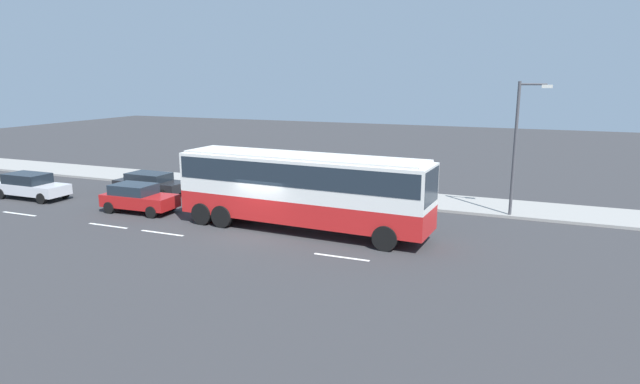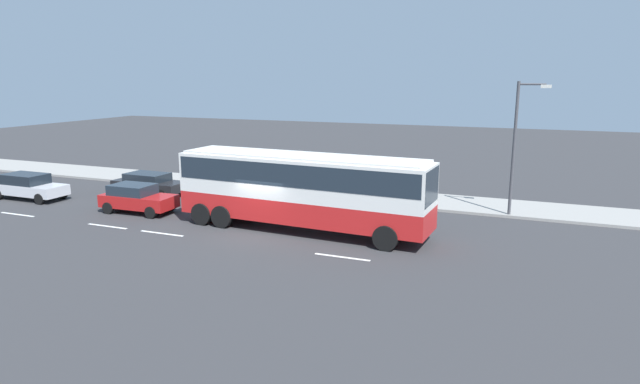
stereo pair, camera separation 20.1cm
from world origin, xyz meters
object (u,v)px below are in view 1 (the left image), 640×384
Objects in this scene: car_silver_hatch at (31,185)px; car_red_compact at (138,198)px; coach_bus at (302,184)px; pedestrian_near_curb at (348,177)px; car_black_sedan at (150,183)px; street_lamp at (519,140)px.

car_red_compact is at bearing -1.20° from car_silver_hatch.
pedestrian_near_curb is at bearing 97.40° from coach_bus.
car_silver_hatch is at bearing -146.99° from car_black_sedan.
car_black_sedan is 12.33m from pedestrian_near_curb.
car_silver_hatch is 2.70× the size of pedestrian_near_curb.
car_red_compact is 2.38× the size of pedestrian_near_curb.
car_red_compact reaches higher than car_silver_hatch.
car_silver_hatch is at bearing -166.84° from street_lamp.
street_lamp reaches higher than car_red_compact.
car_silver_hatch is at bearing -177.05° from coach_bus.
coach_bus reaches higher than pedestrian_near_curb.
pedestrian_near_curb is (9.06, 8.43, 0.34)m from car_red_compact.
car_red_compact is 0.87× the size of car_black_sedan.
car_red_compact is at bearing 102.96° from pedestrian_near_curb.
car_black_sedan is at bearing 166.00° from coach_bus.
car_red_compact is 12.38m from pedestrian_near_curb.
pedestrian_near_curb is at bearing 25.39° from car_silver_hatch.
coach_bus is at bearing -0.63° from car_red_compact.
coach_bus is 11.37m from street_lamp.
coach_bus is 18.06m from car_silver_hatch.
street_lamp is (9.23, 6.39, 1.81)m from coach_bus.
car_silver_hatch is 6.98m from car_black_sedan.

